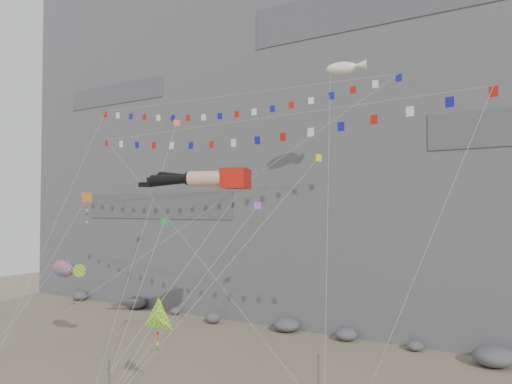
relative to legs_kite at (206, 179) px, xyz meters
The scene contains 13 objects.
cliff 30.45m from the legs_kite, 91.47° to the left, with size 80.00×28.00×50.00m, color slate.
talus_boulders 18.76m from the legs_kite, 93.12° to the left, with size 60.00×3.00×1.20m, color #58575C, non-canonical shape.
legs_kite is the anchor object (origin of this frame).
flag_banner_upper 9.69m from the legs_kite, 111.20° to the left, with size 28.62×14.00×27.80m.
flag_banner_lower 5.12m from the legs_kite, ahead, with size 31.89×7.03×20.87m.
harlequin_kite 11.20m from the legs_kite, behind, with size 4.61×6.52×14.22m.
fish_windsock 14.06m from the legs_kite, 164.97° to the right, with size 4.83×6.69×9.13m.
delta_kite 11.79m from the legs_kite, 70.30° to the right, with size 2.46×4.26×7.38m.
blimp_windsock 13.82m from the legs_kite, 46.54° to the left, with size 6.48×14.57×26.70m.
small_kite_a 7.78m from the legs_kite, 152.64° to the left, with size 5.20×13.32×23.12m.
small_kite_b 4.53m from the legs_kite, ahead, with size 4.47×11.25×16.34m.
small_kite_c 4.74m from the legs_kite, 109.96° to the right, with size 1.94×7.61×12.90m.
small_kite_d 7.93m from the legs_kite, 18.64° to the left, with size 7.14×14.80×21.77m.
Camera 1 is at (23.12, -24.81, 11.66)m, focal length 35.00 mm.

